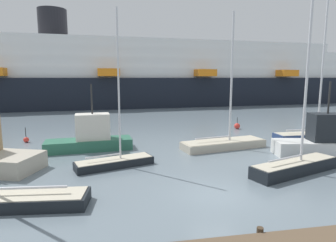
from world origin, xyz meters
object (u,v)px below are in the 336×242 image
Objects in this scene: sailboat_1 at (9,195)px; sailboat_2 at (312,135)px; channel_buoy_1 at (237,126)px; sailboat_4 at (295,164)px; fishing_boat_2 at (322,141)px; cruise_ship at (150,77)px; sailboat_0 at (115,160)px; channel_buoy_2 at (26,140)px; fishing_boat_0 at (91,137)px; sailboat_5 at (224,142)px.

sailboat_2 is (23.04, 9.89, 0.01)m from sailboat_1.
sailboat_4 is at bearing -100.58° from channel_buoy_1.
fishing_boat_2 is at bearing -159.61° from sailboat_1.
fishing_boat_2 is at bearing -81.60° from channel_buoy_1.
sailboat_2 is at bearing -78.93° from cruise_ship.
sailboat_0 reaches higher than channel_buoy_2.
sailboat_2 is 40.63m from cruise_ship.
fishing_boat_0 is (-20.27, 0.45, 0.45)m from sailboat_2.
sailboat_0 is at bearing -166.00° from sailboat_2.
channel_buoy_2 is (-6.20, 3.83, -0.81)m from fishing_boat_0.
sailboat_1 reaches higher than fishing_boat_0.
channel_buoy_2 is at bearing -70.86° from sailboat_1.
fishing_boat_2 is 25.58m from channel_buoy_2.
sailboat_0 is at bearing -139.49° from channel_buoy_1.
fishing_boat_2 is at bearing -38.49° from sailboat_5.
sailboat_0 reaches higher than channel_buoy_1.
sailboat_4 is at bearing -35.42° from sailboat_0.
sailboat_0 is 12.04m from channel_buoy_2.
sailboat_5 reaches higher than sailboat_0.
sailboat_0 is 18.52m from channel_buoy_1.
channel_buoy_1 is at bearing 17.95° from fishing_boat_0.
sailboat_2 reaches higher than channel_buoy_1.
sailboat_2 reaches higher than fishing_boat_2.
cruise_ship is (-1.71, 39.76, 5.62)m from sailboat_5.
cruise_ship reaches higher than channel_buoy_2.
sailboat_4 is 8.64× the size of channel_buoy_1.
sailboat_1 reaches higher than channel_buoy_2.
channel_buoy_1 is at bearing 60.25° from sailboat_4.
fishing_boat_0 is at bearing 128.50° from sailboat_4.
sailboat_4 is at bearing -131.76° from sailboat_2.
sailboat_5 is at bearing 87.55° from sailboat_4.
fishing_boat_0 is at bearing 178.77° from sailboat_2.
sailboat_4 is (11.20, -3.37, 0.14)m from sailboat_0.
fishing_boat_2 reaches higher than fishing_boat_0.
sailboat_2 is 1.14× the size of sailboat_5.
sailboat_2 is 26.81m from channel_buoy_2.
sailboat_4 is 22.91m from channel_buoy_2.
fishing_boat_0 is (-11.13, 1.45, 0.57)m from sailboat_5.
sailboat_1 is 25.64m from channel_buoy_1.
sailboat_1 is 0.12× the size of cruise_ship.
sailboat_0 is 44.29m from cruise_ship.
cruise_ship is at bearing 61.58° from sailboat_0.
fishing_boat_2 is (20.61, 5.46, 0.50)m from sailboat_1.
fishing_boat_2 reaches higher than channel_buoy_1.
fishing_boat_2 is 5.29× the size of channel_buoy_1.
cruise_ship reaches higher than sailboat_1.
sailboat_4 is 0.11× the size of cruise_ship.
channel_buoy_2 is (-3.42, 14.17, -0.35)m from sailboat_1.
sailboat_0 is at bearing -73.90° from fishing_boat_0.
sailboat_4 is at bearing -38.04° from fishing_boat_0.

